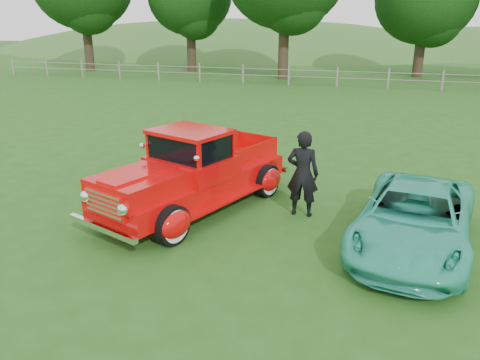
# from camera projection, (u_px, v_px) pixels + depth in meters

# --- Properties ---
(ground) EXTENTS (140.00, 140.00, 0.00)m
(ground) POSITION_uv_depth(u_px,v_px,m) (220.00, 240.00, 8.80)
(ground) COLOR #234E14
(ground) RESTS_ON ground
(distant_hills) EXTENTS (116.00, 60.00, 18.00)m
(distant_hills) POSITION_uv_depth(u_px,v_px,m) (331.00, 83.00, 65.25)
(distant_hills) COLOR #2F6023
(distant_hills) RESTS_ON ground
(fence_line) EXTENTS (48.00, 0.12, 1.20)m
(fence_line) POSITION_uv_depth(u_px,v_px,m) (337.00, 77.00, 28.53)
(fence_line) COLOR slate
(fence_line) RESTS_ON ground
(red_pickup) EXTENTS (3.43, 5.28, 1.78)m
(red_pickup) POSITION_uv_depth(u_px,v_px,m) (194.00, 174.00, 10.01)
(red_pickup) COLOR black
(red_pickup) RESTS_ON ground
(teal_sedan) EXTENTS (2.54, 4.38, 1.15)m
(teal_sedan) POSITION_uv_depth(u_px,v_px,m) (414.00, 218.00, 8.35)
(teal_sedan) COLOR #2BAE8D
(teal_sedan) RESTS_ON ground
(man) EXTENTS (0.67, 0.44, 1.82)m
(man) POSITION_uv_depth(u_px,v_px,m) (303.00, 174.00, 9.67)
(man) COLOR black
(man) RESTS_ON ground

